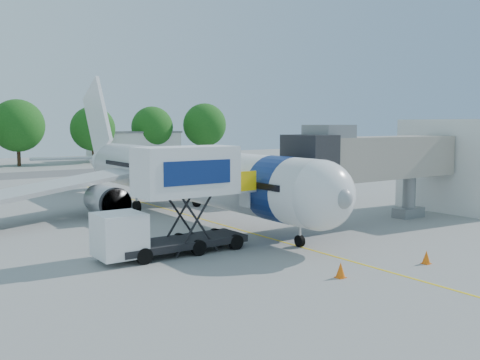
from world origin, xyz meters
TOP-DOWN VIEW (x-y plane):
  - ground at (0.00, 0.00)m, footprint 160.00×160.00m
  - guidance_line at (0.00, 0.00)m, footprint 0.15×70.00m
  - taxiway_strip at (0.00, 42.00)m, footprint 120.00×10.00m
  - aircraft at (0.00, 4.12)m, footprint 34.17×37.73m
  - jet_bridge at (7.99, -7.00)m, footprint 13.90×3.20m
  - terminal_stub at (18.50, -7.00)m, footprint 5.00×8.00m
  - catering_hiloader at (-6.26, -7.00)m, footprint 8.50×2.44m
  - ground_tug at (-1.36, -15.28)m, footprint 3.81×2.97m
  - safety_cone_a at (-2.46, -14.97)m, footprint 0.43×0.43m
  - safety_cone_b at (2.58, -15.66)m, footprint 0.41×0.41m
  - outbuilding_right at (22.00, 62.00)m, footprint 16.40×7.40m
  - tree_d at (0.64, 57.97)m, footprint 8.25×8.25m
  - tree_e at (12.83, 58.25)m, footprint 7.56×7.56m
  - tree_f at (25.10, 60.73)m, footprint 7.77×7.77m
  - tree_g at (35.01, 58.14)m, footprint 8.33×8.33m

SIDE VIEW (x-z plane):
  - ground at x=0.00m, z-range 0.00..0.00m
  - taxiway_strip at x=0.00m, z-range 0.00..0.01m
  - guidance_line at x=0.00m, z-range 0.00..0.01m
  - safety_cone_b at x=2.58m, z-range -0.01..0.63m
  - safety_cone_a at x=-2.46m, z-range -0.01..0.67m
  - ground_tug at x=-1.36m, z-range 0.03..1.39m
  - outbuilding_right at x=22.00m, z-range 0.01..5.31m
  - catering_hiloader at x=-6.26m, z-range 0.01..5.51m
  - aircraft at x=0.00m, z-range -2.73..8.62m
  - terminal_stub at x=18.50m, z-range 0.00..7.00m
  - jet_bridge at x=7.99m, z-range 1.04..7.64m
  - tree_e at x=12.83m, z-range 1.03..10.67m
  - tree_f at x=25.10m, z-range 1.06..10.97m
  - tree_d at x=0.64m, z-range 1.13..11.65m
  - tree_g at x=35.01m, z-range 1.14..11.76m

